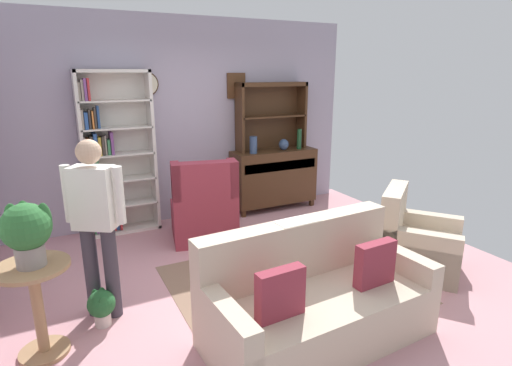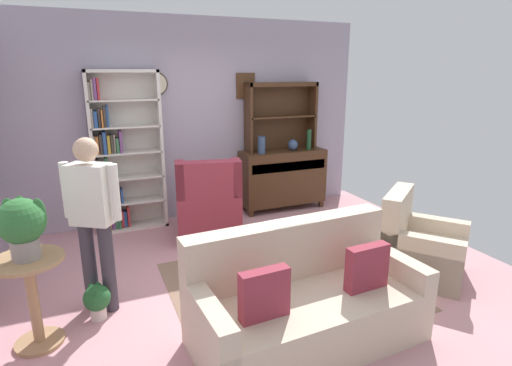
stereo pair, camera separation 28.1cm
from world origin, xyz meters
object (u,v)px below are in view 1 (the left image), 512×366
Objects in this scene: sideboard at (274,176)px; person_reading at (96,217)px; bookshelf at (112,159)px; book_stack at (275,246)px; vase_tall at (253,145)px; sideboard_hutch at (271,107)px; wingback_chair at (204,210)px; potted_plant_small at (101,305)px; bottle_wine at (299,139)px; vase_round at (284,145)px; coffee_table at (275,251)px; couch_floral at (315,301)px; armchair_floral at (416,244)px; potted_plant_large at (27,230)px; plant_stand at (37,300)px.

person_reading reaches higher than sideboard.
bookshelf is 2.38m from sideboard.
book_stack is (1.14, -2.23, -0.54)m from bookshelf.
person_reading is at bearing -142.55° from vase_tall.
sideboard_hutch is 1.99m from wingback_chair.
bottle_wine is at bearing 31.55° from potted_plant_small.
potted_plant_small is at bearing -145.92° from vase_round.
sideboard is 0.69m from bottle_wine.
vase_tall is 0.31× the size of coffee_table.
coffee_table is (0.13, 0.89, 0.04)m from couch_floral.
armchair_floral is at bearing -11.00° from person_reading.
potted_plant_large is at bearing -157.22° from potted_plant_small.
bottle_wine is 3.62m from person_reading.
wingback_chair is (-1.78, -0.60, -0.69)m from bottle_wine.
potted_plant_small is 0.74m from person_reading.
vase_round is 3.40m from person_reading.
bookshelf is 2.32m from potted_plant_small.
armchair_floral is 1.02× the size of wingback_chair.
coffee_table is at bearing 164.54° from armchair_floral.
plant_stand is at bearing -144.22° from sideboard_hutch.
bookshelf is at bearing 176.52° from vase_round.
plant_stand is 4.00× the size of book_stack.
potted_plant_small is (0.44, 0.18, -0.27)m from plant_stand.
potted_plant_large is at bearing -144.12° from sideboard_hutch.
bookshelf is 2.62× the size of coffee_table.
vase_round is 0.54× the size of potted_plant_small.
wingback_chair is 1.95m from potted_plant_small.
bookshelf is 3.79m from armchair_floral.
plant_stand is at bearing -143.02° from vase_tall.
person_reading is (-2.74, -1.88, 0.40)m from sideboard.
sideboard_hutch is 4.13m from plant_stand.
potted_plant_large is (-2.83, -2.14, -0.04)m from vase_tall.
vase_round is at bearing 95.41° from armchair_floral.
plant_stand is (-1.96, 0.74, 0.14)m from couch_floral.
sideboard_hutch is (2.33, 0.03, 0.57)m from bookshelf.
armchair_floral is (1.63, 0.48, -0.02)m from couch_floral.
bookshelf is 8.49× the size of vase_tall.
bottle_wine reaches higher than sideboard.
bookshelf is 2.00× the size of wingback_chair.
wingback_chair is at bearing -150.05° from sideboard_hutch.
person_reading is at bearing -145.54° from sideboard.
person_reading is 1.71m from coffee_table.
vase_round reaches higher than wingback_chair.
coffee_table is (-0.75, -1.99, -0.69)m from vase_tall.
plant_stand is (-0.90, -2.30, -0.54)m from bookshelf.
book_stack is (-1.32, -2.08, -0.56)m from vase_round.
sideboard_hutch is at bearing 67.46° from couch_floral.
sideboard_hutch reaches higher than plant_stand.
person_reading reaches higher than plant_stand.
bookshelf is at bearing 68.80° from potted_plant_large.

